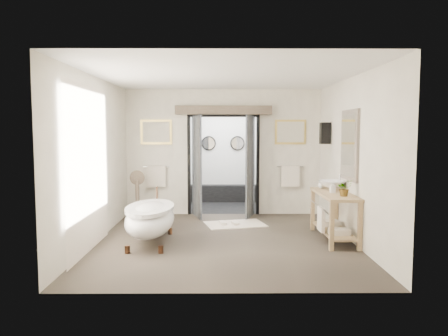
{
  "coord_description": "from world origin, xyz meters",
  "views": [
    {
      "loc": [
        -0.06,
        -7.61,
        1.97
      ],
      "look_at": [
        0.0,
        0.6,
        1.25
      ],
      "focal_mm": 35.0,
      "sensor_mm": 36.0,
      "label": 1
    }
  ],
  "objects": [
    {
      "name": "room_shell",
      "position": [
        -0.04,
        -0.13,
        1.86
      ],
      "size": [
        4.52,
        5.02,
        2.91
      ],
      "color": "silver",
      "rests_on": "ground_plane"
    },
    {
      "name": "soap_bottle_b",
      "position": [
        1.88,
        0.69,
        0.93
      ],
      "size": [
        0.17,
        0.17,
        0.17
      ],
      "primitive_type": "imported",
      "rotation": [
        0.0,
        0.0,
        -0.35
      ],
      "color": "gray",
      "rests_on": "vanity"
    },
    {
      "name": "ground_plane",
      "position": [
        0.0,
        0.0,
        0.0
      ],
      "size": [
        5.0,
        5.0,
        0.0
      ],
      "primitive_type": "plane",
      "color": "#494035"
    },
    {
      "name": "soap_bottle_a",
      "position": [
        1.93,
        0.07,
        0.95
      ],
      "size": [
        0.09,
        0.09,
        0.2
      ],
      "primitive_type": "imported",
      "rotation": [
        0.0,
        0.0,
        -0.05
      ],
      "color": "gray",
      "rests_on": "vanity"
    },
    {
      "name": "back_wall_dressing",
      "position": [
        0.0,
        2.32,
        1.56
      ],
      "size": [
        3.82,
        0.79,
        2.52
      ],
      "color": "black",
      "rests_on": "ground_plane"
    },
    {
      "name": "clawfoot_tub",
      "position": [
        -1.29,
        -0.14,
        0.43
      ],
      "size": [
        0.81,
        1.82,
        0.89
      ],
      "color": "#3B2315",
      "rests_on": "ground_plane"
    },
    {
      "name": "basin",
      "position": [
        2.02,
        0.47,
        0.94
      ],
      "size": [
        0.56,
        0.56,
        0.17
      ],
      "primitive_type": "imported",
      "rotation": [
        0.0,
        0.0,
        -0.12
      ],
      "color": "white",
      "rests_on": "vanity"
    },
    {
      "name": "vanity",
      "position": [
        1.95,
        0.08,
        0.51
      ],
      "size": [
        0.57,
        1.6,
        0.85
      ],
      "color": "#A98A51",
      "rests_on": "ground_plane"
    },
    {
      "name": "slippers",
      "position": [
        0.11,
        1.32,
        0.04
      ],
      "size": [
        0.44,
        0.3,
        0.05
      ],
      "color": "beige",
      "rests_on": "rug"
    },
    {
      "name": "shower_room",
      "position": [
        0.0,
        3.99,
        0.91
      ],
      "size": [
        2.22,
        2.01,
        2.51
      ],
      "color": "black",
      "rests_on": "ground_plane"
    },
    {
      "name": "plant",
      "position": [
        2.03,
        -0.33,
        0.99
      ],
      "size": [
        0.31,
        0.29,
        0.28
      ],
      "primitive_type": "imported",
      "rotation": [
        0.0,
        0.0,
        0.34
      ],
      "color": "gray",
      "rests_on": "vanity"
    },
    {
      "name": "pedestal_mirror",
      "position": [
        -1.88,
        1.81,
        0.47
      ],
      "size": [
        0.32,
        0.21,
        1.1
      ],
      "color": "#655B49",
      "rests_on": "ground_plane"
    },
    {
      "name": "rug",
      "position": [
        0.23,
        1.35,
        0.01
      ],
      "size": [
        1.36,
        1.07,
        0.01
      ],
      "primitive_type": "cube",
      "rotation": [
        0.0,
        0.0,
        0.25
      ],
      "color": "beige",
      "rests_on": "ground_plane"
    }
  ]
}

